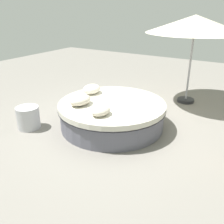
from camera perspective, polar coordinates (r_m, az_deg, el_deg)
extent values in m
plane|color=gray|center=(5.31, 0.00, -3.19)|extent=(16.00, 16.00, 0.00)
cylinder|color=#595966|center=(5.22, 0.00, -1.10)|extent=(2.15, 2.15, 0.43)
cylinder|color=black|center=(5.14, 0.00, 1.06)|extent=(2.23, 2.23, 0.02)
cylinder|color=beige|center=(5.11, 0.00, 1.64)|extent=(2.22, 2.22, 0.11)
ellipsoid|color=silver|center=(5.62, -4.73, 5.31)|extent=(0.46, 0.35, 0.21)
ellipsoid|color=beige|center=(4.99, -7.38, 2.82)|extent=(0.50, 0.38, 0.20)
ellipsoid|color=beige|center=(4.49, -2.67, 0.33)|extent=(0.41, 0.32, 0.17)
cylinder|color=#262628|center=(6.92, 16.63, 2.64)|extent=(0.44, 0.44, 0.08)
cylinder|color=#99999E|center=(6.65, 17.67, 11.07)|extent=(0.05, 0.05, 2.17)
cone|color=beige|center=(6.53, 18.67, 18.75)|extent=(2.36, 2.36, 0.41)
cylinder|color=#B7B7BC|center=(5.42, -18.78, -1.22)|extent=(0.47, 0.47, 0.47)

